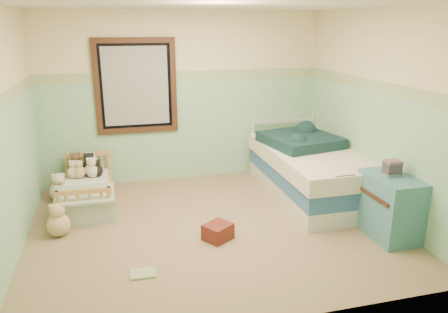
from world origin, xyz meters
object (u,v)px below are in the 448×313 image
object	(u,v)px
dresser	(390,206)
plush_floor_cream	(60,191)
toddler_bed_frame	(88,199)
plush_floor_tan	(59,225)
floor_book	(143,273)
red_pillow	(218,232)
twin_bed_frame	(310,188)

from	to	relation	value
dresser	plush_floor_cream	bearing A→B (deg)	151.31
toddler_bed_frame	plush_floor_tan	bearing A→B (deg)	-108.57
toddler_bed_frame	dresser	bearing A→B (deg)	-28.09
plush_floor_cream	floor_book	distance (m)	2.34
plush_floor_tan	plush_floor_cream	bearing A→B (deg)	94.87
plush_floor_cream	red_pillow	xyz separation A→B (m)	(1.81, -1.63, -0.04)
red_pillow	dresser	bearing A→B (deg)	-11.89
toddler_bed_frame	twin_bed_frame	xyz separation A→B (m)	(3.00, -0.44, 0.03)
plush_floor_tan	twin_bed_frame	xyz separation A→B (m)	(3.28, 0.40, -0.02)
dresser	toddler_bed_frame	bearing A→B (deg)	151.91
floor_book	plush_floor_tan	bearing A→B (deg)	131.41
toddler_bed_frame	floor_book	distance (m)	1.98
dresser	red_pillow	size ratio (longest dim) A/B	2.47
toddler_bed_frame	dresser	size ratio (longest dim) A/B	1.81
plush_floor_tan	toddler_bed_frame	bearing A→B (deg)	71.43
toddler_bed_frame	floor_book	xyz separation A→B (m)	(0.57, -1.89, -0.07)
twin_bed_frame	floor_book	size ratio (longest dim) A/B	9.03
toddler_bed_frame	red_pillow	bearing A→B (deg)	-43.71
toddler_bed_frame	plush_floor_tan	distance (m)	0.89
floor_book	toddler_bed_frame	bearing A→B (deg)	109.15
twin_bed_frame	red_pillow	size ratio (longest dim) A/B	7.51
toddler_bed_frame	plush_floor_cream	bearing A→B (deg)	146.28
toddler_bed_frame	dresser	xyz separation A→B (m)	(3.32, -1.77, 0.27)
plush_floor_cream	floor_book	size ratio (longest dim) A/B	1.09
floor_book	plush_floor_cream	bearing A→B (deg)	116.17
twin_bed_frame	dresser	size ratio (longest dim) A/B	3.04
plush_floor_cream	floor_book	world-z (taller)	plush_floor_cream
plush_floor_cream	toddler_bed_frame	bearing A→B (deg)	-33.72
toddler_bed_frame	dresser	world-z (taller)	dresser
plush_floor_tan	twin_bed_frame	size ratio (longest dim) A/B	0.12
red_pillow	twin_bed_frame	bearing A→B (deg)	30.92
toddler_bed_frame	red_pillow	size ratio (longest dim) A/B	4.48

